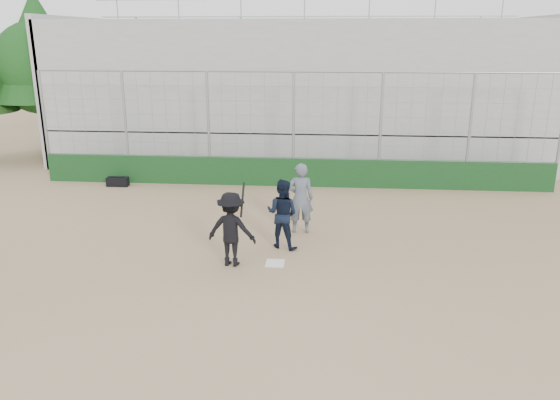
# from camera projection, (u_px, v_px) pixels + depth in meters

# --- Properties ---
(ground) EXTENTS (90.00, 90.00, 0.00)m
(ground) POSITION_uv_depth(u_px,v_px,m) (275.00, 263.00, 12.91)
(ground) COLOR brown
(ground) RESTS_ON ground
(home_plate) EXTENTS (0.44, 0.44, 0.02)m
(home_plate) POSITION_uv_depth(u_px,v_px,m) (275.00, 263.00, 12.91)
(home_plate) COLOR white
(home_plate) RESTS_ON ground
(backstop) EXTENTS (18.10, 0.25, 4.04)m
(backstop) POSITION_uv_depth(u_px,v_px,m) (293.00, 160.00, 19.31)
(backstop) COLOR #103314
(backstop) RESTS_ON ground
(bleachers) EXTENTS (20.25, 6.70, 6.98)m
(bleachers) POSITION_uv_depth(u_px,v_px,m) (300.00, 90.00, 23.46)
(bleachers) COLOR gray
(bleachers) RESTS_ON ground
(tree_left) EXTENTS (4.48, 4.48, 7.00)m
(tree_left) POSITION_uv_depth(u_px,v_px,m) (40.00, 55.00, 23.00)
(tree_left) COLOR #3A2815
(tree_left) RESTS_ON ground
(batter_at_plate) EXTENTS (1.22, 0.84, 1.91)m
(batter_at_plate) POSITION_uv_depth(u_px,v_px,m) (231.00, 229.00, 12.61)
(batter_at_plate) COLOR black
(batter_at_plate) RESTS_ON ground
(catcher_crouched) EXTENTS (1.07, 0.98, 1.20)m
(catcher_crouched) POSITION_uv_depth(u_px,v_px,m) (282.00, 225.00, 13.71)
(catcher_crouched) COLOR black
(catcher_crouched) RESTS_ON ground
(umpire) EXTENTS (0.74, 0.52, 1.75)m
(umpire) POSITION_uv_depth(u_px,v_px,m) (300.00, 202.00, 14.71)
(umpire) COLOR #505866
(umpire) RESTS_ON ground
(equipment_bag) EXTENTS (0.76, 0.33, 0.36)m
(equipment_bag) POSITION_uv_depth(u_px,v_px,m) (118.00, 182.00, 19.48)
(equipment_bag) COLOR black
(equipment_bag) RESTS_ON ground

